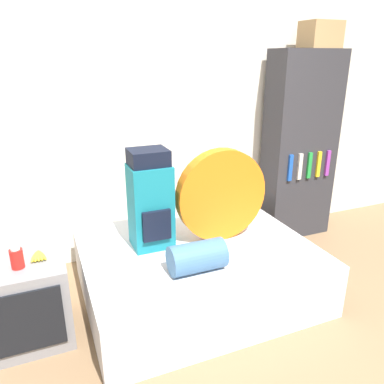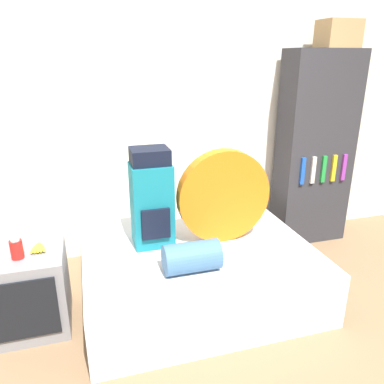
% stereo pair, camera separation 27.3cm
% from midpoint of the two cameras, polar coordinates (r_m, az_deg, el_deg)
% --- Properties ---
extents(ground_plane, '(16.00, 16.00, 0.00)m').
position_cam_midpoint_polar(ground_plane, '(2.50, 4.07, -26.27)').
color(ground_plane, '#846647').
extents(wall_back, '(8.00, 0.05, 2.60)m').
position_cam_midpoint_polar(wall_back, '(3.45, -8.89, 11.36)').
color(wall_back, silver).
rests_on(wall_back, ground_plane).
extents(bed, '(1.72, 1.40, 0.42)m').
position_cam_midpoint_polar(bed, '(3.03, -1.91, -11.75)').
color(bed, silver).
rests_on(bed, ground_plane).
extents(backpack, '(0.30, 0.29, 0.76)m').
position_cam_midpoint_polar(backpack, '(2.82, -9.11, -1.37)').
color(backpack, '#14707F').
rests_on(backpack, bed).
extents(tent_bag, '(0.73, 0.11, 0.73)m').
position_cam_midpoint_polar(tent_bag, '(2.91, 1.80, -0.49)').
color(tent_bag, orange).
rests_on(tent_bag, bed).
extents(sleeping_roll, '(0.38, 0.21, 0.21)m').
position_cam_midpoint_polar(sleeping_roll, '(2.56, -2.30, -9.92)').
color(sleeping_roll, '#3D668E').
rests_on(sleeping_roll, bed).
extents(television, '(0.50, 0.51, 0.57)m').
position_cam_midpoint_polar(television, '(2.83, -26.18, -14.68)').
color(television, gray).
rests_on(television, ground_plane).
extents(canister, '(0.08, 0.08, 0.14)m').
position_cam_midpoint_polar(canister, '(2.61, -27.94, -8.96)').
color(canister, red).
rests_on(canister, television).
extents(banana_bunch, '(0.11, 0.15, 0.03)m').
position_cam_midpoint_polar(banana_bunch, '(2.69, -25.13, -8.85)').
color(banana_bunch, yellow).
rests_on(banana_bunch, television).
extents(bookshelf, '(0.71, 0.35, 1.87)m').
position_cam_midpoint_polar(bookshelf, '(3.92, 14.18, 6.60)').
color(bookshelf, '#2D2D33').
rests_on(bookshelf, ground_plane).
extents(cardboard_box, '(0.34, 0.26, 0.24)m').
position_cam_midpoint_polar(cardboard_box, '(3.87, 16.96, 21.96)').
color(cardboard_box, '#A88456').
rests_on(cardboard_box, bookshelf).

